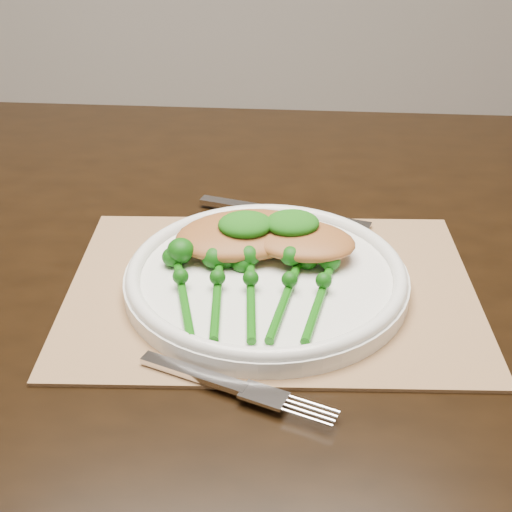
{
  "coord_description": "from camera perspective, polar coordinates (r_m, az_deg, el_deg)",
  "views": [
    {
      "loc": [
        0.06,
        -0.82,
        1.15
      ],
      "look_at": [
        0.11,
        -0.21,
        0.78
      ],
      "focal_mm": 50.0,
      "sensor_mm": 36.0,
      "label": 1
    }
  ],
  "objects": [
    {
      "name": "dining_table",
      "position": [
        1.04,
        -1.93,
        -17.18
      ],
      "size": [
        1.72,
        1.13,
        0.75
      ],
      "rotation": [
        0.0,
        0.0,
        -0.15
      ],
      "color": "black",
      "rests_on": "ground"
    },
    {
      "name": "placemat",
      "position": [
        0.72,
        1.24,
        -2.65
      ],
      "size": [
        0.43,
        0.33,
        0.0
      ],
      "primitive_type": "cube",
      "rotation": [
        0.0,
        0.0,
        -0.09
      ],
      "color": "#9C754F",
      "rests_on": "dining_table"
    },
    {
      "name": "dinner_plate",
      "position": [
        0.71,
        0.83,
        -1.61
      ],
      "size": [
        0.28,
        0.28,
        0.03
      ],
      "color": "white",
      "rests_on": "placemat"
    },
    {
      "name": "knife",
      "position": [
        0.85,
        0.87,
        3.69
      ],
      "size": [
        0.2,
        0.1,
        0.01
      ],
      "rotation": [
        0.0,
        0.0,
        -0.41
      ],
      "color": "silver",
      "rests_on": "placemat"
    },
    {
      "name": "fork",
      "position": [
        0.59,
        -0.66,
        -10.73
      ],
      "size": [
        0.16,
        0.1,
        0.01
      ],
      "rotation": [
        0.0,
        0.0,
        -0.51
      ],
      "color": "silver",
      "rests_on": "placemat"
    },
    {
      "name": "chicken_fillet_left",
      "position": [
        0.75,
        -0.98,
        1.73
      ],
      "size": [
        0.16,
        0.13,
        0.03
      ],
      "primitive_type": "ellipsoid",
      "rotation": [
        0.0,
        0.0,
        0.19
      ],
      "color": "#A86530",
      "rests_on": "dinner_plate"
    },
    {
      "name": "chicken_fillet_right",
      "position": [
        0.73,
        3.48,
        1.32
      ],
      "size": [
        0.14,
        0.12,
        0.02
      ],
      "primitive_type": "ellipsoid",
      "rotation": [
        0.0,
        0.0,
        -0.37
      ],
      "color": "#A86530",
      "rests_on": "dinner_plate"
    },
    {
      "name": "pesto_dollop_left",
      "position": [
        0.73,
        -0.86,
        2.54
      ],
      "size": [
        0.06,
        0.05,
        0.02
      ],
      "primitive_type": "ellipsoid",
      "color": "#0D4B0A",
      "rests_on": "chicken_fillet_left"
    },
    {
      "name": "pesto_dollop_right",
      "position": [
        0.73,
        2.92,
        2.65
      ],
      "size": [
        0.06,
        0.05,
        0.02
      ],
      "primitive_type": "ellipsoid",
      "color": "#0D4B0A",
      "rests_on": "chicken_fillet_right"
    },
    {
      "name": "broccolini_bundle",
      "position": [
        0.66,
        -0.41,
        -3.35
      ],
      "size": [
        0.17,
        0.19,
        0.04
      ],
      "rotation": [
        0.0,
        0.0,
        -0.12
      ],
      "color": "#11580B",
      "rests_on": "dinner_plate"
    }
  ]
}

